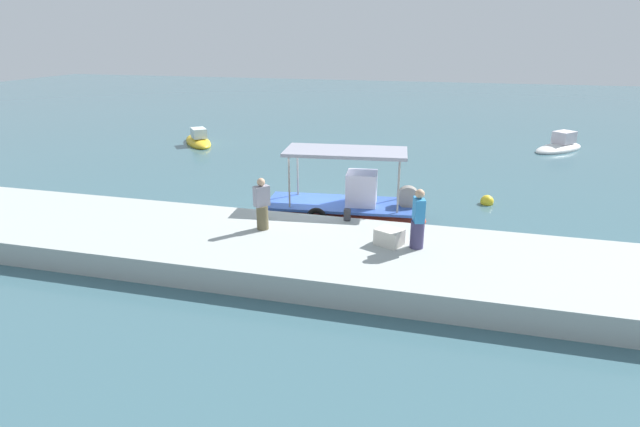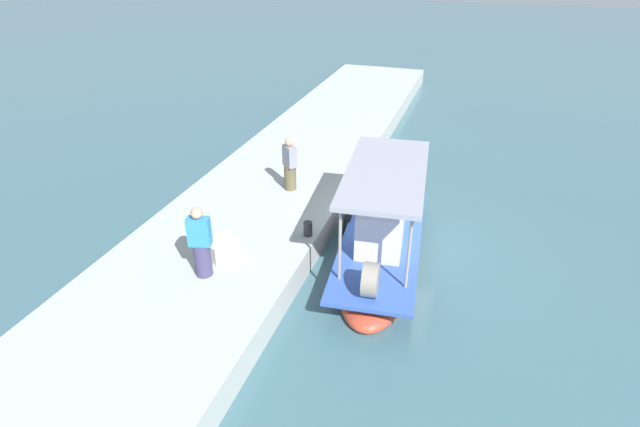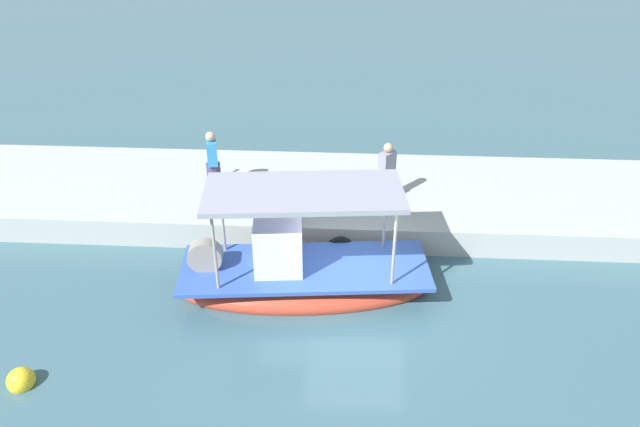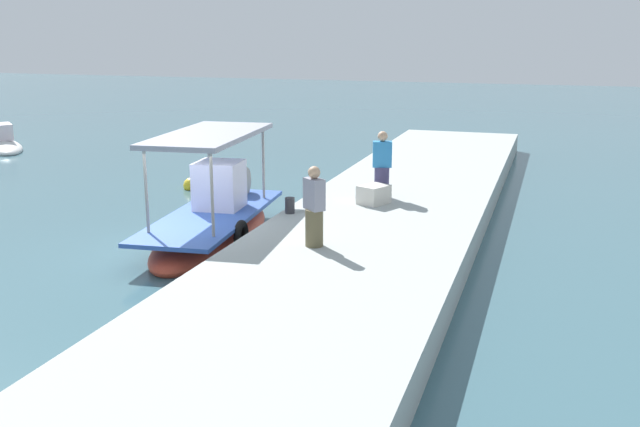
% 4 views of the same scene
% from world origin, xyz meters
% --- Properties ---
extents(ground_plane, '(120.00, 120.00, 0.00)m').
position_xyz_m(ground_plane, '(0.00, 0.00, 0.00)').
color(ground_plane, '#3C616C').
extents(dock_quay, '(36.00, 4.82, 0.74)m').
position_xyz_m(dock_quay, '(0.00, -4.23, 0.37)').
color(dock_quay, '#A7AEAA').
rests_on(dock_quay, ground_plane).
extents(main_fishing_boat, '(6.27, 2.65, 3.07)m').
position_xyz_m(main_fishing_boat, '(1.35, -0.17, 0.46)').
color(main_fishing_boat, '#C03F2A').
rests_on(main_fishing_boat, ground_plane).
extents(fisherman_near_bollard, '(0.49, 0.56, 1.79)m').
position_xyz_m(fisherman_near_bollard, '(4.18, -3.82, 1.56)').
color(fisherman_near_bollard, '#3F3A60').
rests_on(fisherman_near_bollard, dock_quay).
extents(fisherman_by_crate, '(0.53, 0.54, 1.70)m').
position_xyz_m(fisherman_by_crate, '(-0.74, -3.55, 1.51)').
color(fisherman_by_crate, brown).
rests_on(fisherman_by_crate, dock_quay).
extents(mooring_bollard, '(0.24, 0.24, 0.39)m').
position_xyz_m(mooring_bollard, '(1.73, -2.08, 0.94)').
color(mooring_bollard, '#2D2D33').
rests_on(mooring_bollard, dock_quay).
extents(cargo_crate, '(0.93, 0.86, 0.49)m').
position_xyz_m(cargo_crate, '(3.37, -3.80, 0.99)').
color(cargo_crate, beige).
rests_on(cargo_crate, dock_quay).
extents(marker_buoy, '(0.54, 0.54, 0.54)m').
position_xyz_m(marker_buoy, '(6.59, 3.24, 0.11)').
color(marker_buoy, yellow).
rests_on(marker_buoy, ground_plane).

